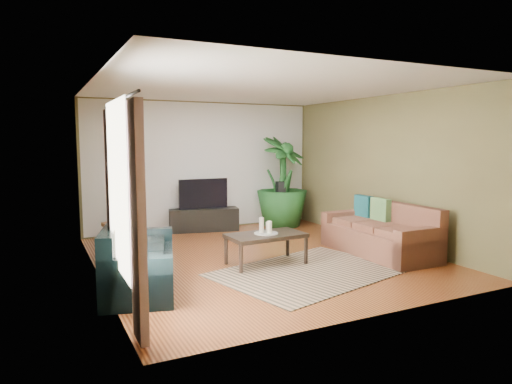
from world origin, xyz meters
TOP-DOWN VIEW (x-y plane):
  - floor at (0.00, 0.00)m, footprint 5.50×5.50m
  - ceiling at (0.00, 0.00)m, footprint 5.50×5.50m
  - wall_back at (0.00, 2.75)m, footprint 5.00×0.00m
  - wall_front at (0.00, -2.75)m, footprint 5.00×0.00m
  - wall_left at (-2.50, 0.00)m, footprint 0.00×5.50m
  - wall_right at (2.50, 0.00)m, footprint 0.00×5.50m
  - backwall_panel at (0.00, 2.74)m, footprint 4.90×0.00m
  - window_pane at (-2.48, -1.60)m, footprint 0.00×1.80m
  - curtain_near at (-2.43, -2.35)m, footprint 0.08×0.35m
  - curtain_far at (-2.43, -0.85)m, footprint 0.08×0.35m
  - curtain_rod at (-2.43, -1.60)m, footprint 0.03×1.90m
  - sofa_left at (-2.06, -0.62)m, footprint 1.29×2.05m
  - sofa_right at (1.86, -0.64)m, footprint 0.92×2.04m
  - area_rug at (0.24, -1.05)m, footprint 2.96×2.42m
  - coffee_table at (-0.12, -0.39)m, footprint 1.19×0.69m
  - candle_tray at (-0.12, -0.39)m, footprint 0.36×0.36m
  - candle_tall at (-0.18, -0.36)m, footprint 0.07×0.07m
  - candle_mid at (-0.08, -0.43)m, footprint 0.07×0.07m
  - candle_short at (-0.05, -0.33)m, footprint 0.07×0.07m
  - tv_stand at (-0.10, 2.50)m, footprint 1.49×0.74m
  - television at (-0.10, 2.50)m, footprint 1.05×0.06m
  - speaker_left at (-1.55, 2.50)m, footprint 0.25×0.27m
  - speaker_right at (1.59, 2.23)m, footprint 0.21×0.23m
  - potted_plant at (1.66, 2.28)m, footprint 1.51×1.51m
  - plant_pot at (1.66, 2.28)m, footprint 0.36×0.36m
  - pedestal at (-1.63, 2.07)m, footprint 0.42×0.42m
  - vase at (-1.63, 2.07)m, footprint 0.32×0.32m
  - side_table at (-2.01, 0.95)m, footprint 0.61×0.61m

SIDE VIEW (x-z plane):
  - floor at x=0.00m, z-range 0.00..0.00m
  - area_rug at x=0.24m, z-range 0.00..0.01m
  - plant_pot at x=1.66m, z-range 0.00..0.28m
  - pedestal at x=-1.63m, z-range 0.00..0.35m
  - tv_stand at x=-0.10m, z-range 0.00..0.48m
  - coffee_table at x=-0.12m, z-range 0.00..0.48m
  - side_table at x=-2.01m, z-range 0.00..0.57m
  - sofa_left at x=-2.06m, z-range 0.00..0.85m
  - sofa_right at x=1.86m, z-range 0.00..0.85m
  - candle_tray at x=-0.12m, z-range 0.48..0.49m
  - speaker_right at x=1.59m, z-range 0.00..0.99m
  - vase at x=-1.63m, z-range 0.28..0.73m
  - speaker_left at x=-1.55m, z-range 0.00..1.11m
  - candle_short at x=-0.05m, z-range 0.49..0.64m
  - candle_mid at x=-0.08m, z-range 0.49..0.67m
  - candle_tall at x=-0.18m, z-range 0.49..0.73m
  - television at x=-0.10m, z-range 0.48..1.10m
  - potted_plant at x=1.66m, z-range 0.00..1.98m
  - curtain_near at x=-2.43m, z-range 0.05..2.25m
  - curtain_far at x=-2.43m, z-range 0.05..2.25m
  - wall_left at x=-2.50m, z-range -1.40..4.10m
  - wall_right at x=2.50m, z-range -1.40..4.10m
  - wall_back at x=0.00m, z-range -1.15..3.85m
  - wall_front at x=0.00m, z-range -1.15..3.85m
  - backwall_panel at x=0.00m, z-range -1.10..3.80m
  - window_pane at x=-2.48m, z-range 0.50..2.30m
  - curtain_rod at x=-2.43m, z-range 2.28..2.31m
  - ceiling at x=0.00m, z-range 2.70..2.70m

